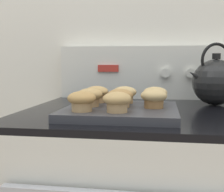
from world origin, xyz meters
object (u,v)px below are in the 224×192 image
(muffin_r1_c0, at_px, (90,97))
(muffin_pan, at_px, (121,111))
(muffin_r2_c1, at_px, (125,94))
(muffin_r1_c1, at_px, (120,97))
(muffin_r2_c2, at_px, (155,95))
(muffin_r0_c1, at_px, (117,101))
(muffin_r0_c0, at_px, (82,100))
(muffin_r1_c2, at_px, (154,98))
(muffin_r2_c0, at_px, (97,94))
(tea_kettle, at_px, (215,81))

(muffin_r1_c0, bearing_deg, muffin_pan, -0.99)
(muffin_r1_c0, distance_m, muffin_r2_c1, 0.13)
(muffin_r1_c1, xyz_separation_m, muffin_r2_c2, (0.10, 0.09, 0.00))
(muffin_r1_c0, height_order, muffin_r1_c1, same)
(muffin_r0_c1, relative_size, muffin_r1_c1, 1.00)
(muffin_r0_c0, height_order, muffin_r1_c0, same)
(muffin_r2_c1, bearing_deg, muffin_r1_c1, -91.01)
(muffin_r0_c0, distance_m, muffin_r1_c2, 0.20)
(muffin_r1_c1, xyz_separation_m, muffin_r2_c0, (-0.09, 0.09, 0.00))
(muffin_pan, height_order, muffin_r2_c1, muffin_r2_c1)
(muffin_r1_c0, distance_m, tea_kettle, 0.47)
(muffin_r1_c1, distance_m, muffin_r2_c2, 0.13)
(muffin_r1_c2, bearing_deg, muffin_r0_c0, -153.32)
(muffin_r2_c1, bearing_deg, muffin_r2_c2, -2.00)
(muffin_r2_c2, xyz_separation_m, tea_kettle, (0.20, 0.17, 0.03))
(muffin_pan, bearing_deg, muffin_r2_c1, 90.85)
(muffin_r1_c1, bearing_deg, muffin_r1_c2, -0.20)
(muffin_r1_c2, bearing_deg, muffin_r2_c2, 88.99)
(muffin_r2_c0, height_order, muffin_r2_c1, same)
(muffin_r0_c0, height_order, muffin_r2_c0, same)
(muffin_r0_c0, bearing_deg, muffin_r1_c1, 46.22)
(muffin_r0_c1, distance_m, muffin_r2_c0, 0.20)
(muffin_r0_c1, relative_size, tea_kettle, 0.34)
(muffin_r1_c0, xyz_separation_m, muffin_r1_c1, (0.09, -0.00, 0.00))
(tea_kettle, bearing_deg, muffin_r2_c1, -150.90)
(muffin_r1_c0, relative_size, muffin_r1_c1, 1.00)
(muffin_pan, distance_m, muffin_r2_c0, 0.13)
(tea_kettle, bearing_deg, muffin_r0_c0, -137.96)
(muffin_r0_c1, distance_m, muffin_r1_c0, 0.13)
(tea_kettle, bearing_deg, muffin_pan, -138.91)
(muffin_r2_c0, xyz_separation_m, muffin_r2_c2, (0.18, -0.00, 0.00))
(muffin_pan, height_order, muffin_r2_c0, muffin_r2_c0)
(muffin_r0_c0, height_order, muffin_r2_c2, same)
(muffin_r2_c0, bearing_deg, muffin_r1_c0, -91.03)
(muffin_r2_c1, bearing_deg, muffin_r1_c2, -44.58)
(muffin_r0_c1, xyz_separation_m, muffin_r1_c2, (0.09, 0.09, 0.00))
(muffin_r2_c1, bearing_deg, muffin_r2_c0, -179.01)
(muffin_r2_c0, bearing_deg, muffin_pan, -45.28)
(muffin_pan, bearing_deg, muffin_r0_c0, -135.10)
(muffin_r0_c0, xyz_separation_m, muffin_r2_c1, (0.09, 0.18, 0.00))
(muffin_r1_c0, height_order, muffin_r1_c2, same)
(muffin_r0_c1, xyz_separation_m, muffin_r1_c1, (-0.00, 0.09, 0.00))
(muffin_pan, height_order, muffin_r0_c1, muffin_r0_c1)
(muffin_r2_c1, relative_size, muffin_r2_c2, 1.00)
(muffin_pan, xyz_separation_m, muffin_r2_c0, (-0.09, 0.09, 0.04))
(muffin_r0_c1, bearing_deg, muffin_pan, 90.76)
(muffin_pan, height_order, muffin_r1_c1, muffin_r1_c1)
(muffin_r1_c0, bearing_deg, muffin_r2_c1, 45.19)
(muffin_r1_c2, relative_size, muffin_r2_c2, 1.00)
(muffin_r1_c0, xyz_separation_m, tea_kettle, (0.39, 0.26, 0.03))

